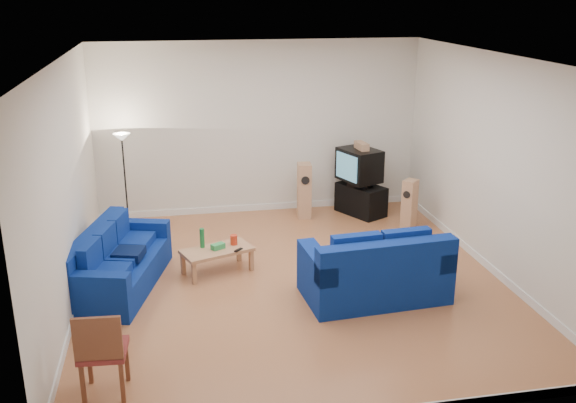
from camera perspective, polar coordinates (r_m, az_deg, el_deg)
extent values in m
cube|color=brown|center=(9.41, 0.46, -7.13)|extent=(6.00, 6.50, 0.01)
cube|color=white|center=(8.53, 0.51, 12.66)|extent=(6.00, 6.50, 0.01)
cube|color=silver|center=(11.95, -2.55, 6.52)|extent=(6.00, 0.01, 3.20)
cube|color=silver|center=(5.87, 6.66, -6.40)|extent=(6.00, 0.01, 3.20)
cube|color=silver|center=(8.79, -19.10, 1.15)|extent=(0.01, 6.50, 3.20)
cube|color=silver|center=(9.85, 17.90, 3.06)|extent=(0.01, 6.50, 3.20)
cube|color=white|center=(12.35, -2.44, -0.50)|extent=(6.00, 0.02, 0.12)
cube|color=white|center=(9.33, -18.05, -7.92)|extent=(0.02, 6.50, 0.12)
cube|color=white|center=(10.33, 17.02, -5.20)|extent=(0.02, 6.50, 0.12)
cube|color=navy|center=(9.48, -14.69, -6.20)|extent=(1.47, 2.34, 0.41)
cube|color=navy|center=(9.44, -16.96, -3.74)|extent=(0.78, 2.15, 0.42)
cube|color=navy|center=(10.21, -13.10, -2.29)|extent=(0.96, 0.45, 0.24)
cube|color=navy|center=(8.51, -16.95, -6.88)|extent=(0.96, 0.45, 0.24)
cube|color=#061236|center=(9.31, -13.97, -4.54)|extent=(0.48, 0.48, 0.12)
cube|color=navy|center=(8.97, 7.62, -6.96)|extent=(1.98, 1.20, 0.47)
cube|color=navy|center=(8.44, 8.81, -5.17)|extent=(1.92, 0.39, 0.48)
cube|color=navy|center=(8.55, 2.56, -5.40)|extent=(0.33, 1.08, 0.27)
cube|color=navy|center=(9.16, 12.54, -4.19)|extent=(0.33, 1.08, 0.27)
cube|color=#061236|center=(8.97, 7.31, -4.52)|extent=(0.48, 0.48, 0.13)
cube|color=tan|center=(9.63, -6.33, -4.34)|extent=(1.14, 0.84, 0.05)
cube|color=tan|center=(9.36, -8.35, -6.37)|extent=(0.08, 0.08, 0.32)
cube|color=tan|center=(9.72, -9.31, -5.47)|extent=(0.08, 0.08, 0.32)
cube|color=tan|center=(9.72, -3.28, -5.24)|extent=(0.08, 0.08, 0.32)
cube|color=tan|center=(10.06, -4.39, -4.42)|extent=(0.08, 0.08, 0.32)
cylinder|color=#197233|center=(9.65, -7.64, -3.24)|extent=(0.07, 0.07, 0.30)
cube|color=green|center=(9.60, -6.25, -3.98)|extent=(0.23, 0.19, 0.08)
cylinder|color=red|center=(9.73, -4.84, -3.41)|extent=(0.14, 0.14, 0.15)
cube|color=black|center=(9.53, -4.43, -4.31)|extent=(0.14, 0.14, 0.02)
cube|color=black|center=(12.15, 6.50, 0.18)|extent=(0.89, 1.05, 0.56)
cube|color=black|center=(12.00, 6.41, 1.58)|extent=(0.52, 0.50, 0.09)
cube|color=black|center=(11.97, 6.36, 3.26)|extent=(0.80, 0.92, 0.60)
cube|color=#38697C|center=(11.80, 5.23, 3.07)|extent=(0.24, 0.58, 0.48)
cube|color=tan|center=(11.88, 6.56, 4.94)|extent=(0.19, 0.39, 0.13)
cube|color=tan|center=(11.82, 1.46, 0.97)|extent=(0.27, 0.32, 1.03)
cylinder|color=black|center=(11.60, 1.56, 1.89)|extent=(0.15, 0.04, 0.15)
cube|color=tan|center=(11.52, 10.74, -0.22)|extent=(0.33, 0.33, 0.88)
cylinder|color=black|center=(11.33, 10.50, 0.60)|extent=(0.10, 0.11, 0.13)
cylinder|color=black|center=(11.77, -13.94, -2.25)|extent=(0.22, 0.22, 0.03)
cylinder|color=black|center=(11.52, -14.25, 1.54)|extent=(0.03, 0.03, 1.61)
cone|color=white|center=(11.31, -14.58, 5.55)|extent=(0.29, 0.29, 0.13)
cube|color=brown|center=(7.07, -17.77, -15.22)|extent=(0.05, 0.05, 0.48)
cube|color=brown|center=(7.39, -17.22, -13.56)|extent=(0.05, 0.05, 0.48)
cube|color=brown|center=(7.00, -14.52, -15.25)|extent=(0.05, 0.05, 0.48)
cube|color=brown|center=(7.33, -14.13, -13.57)|extent=(0.05, 0.05, 0.48)
cube|color=maroon|center=(7.06, -16.10, -12.60)|extent=(0.51, 0.51, 0.07)
cube|color=brown|center=(6.75, -16.58, -11.64)|extent=(0.48, 0.08, 0.48)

